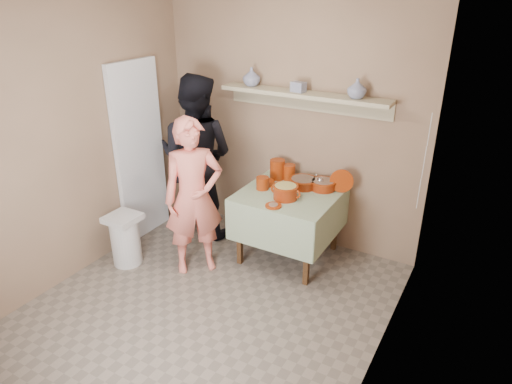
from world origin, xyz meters
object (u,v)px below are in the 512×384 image
Objects in this scene: person_cook at (194,198)px; cazuela_rice at (285,191)px; trash_bin at (125,239)px; person_helper at (196,156)px; serving_table at (290,203)px.

cazuela_rice is at bearing -12.53° from person_cook.
person_cook is 4.86× the size of cazuela_rice.
cazuela_rice is 0.59× the size of trash_bin.
person_helper is 1.20m from trash_bin.
trash_bin is (-1.45, -0.80, -0.56)m from cazuela_rice.
person_helper is 1.23m from serving_table.
person_cook is 0.86× the size of person_helper.
trash_bin is at bearing 157.11° from person_cook.
person_cook reaches higher than cazuela_rice.
person_helper reaches higher than trash_bin.
trash_bin is (-1.42, -0.96, -0.36)m from serving_table.
serving_table is 1.74× the size of trash_bin.
person_helper is at bearing 78.04° from person_cook.
person_helper is at bearing 178.79° from serving_table.
cazuela_rice reaches higher than trash_bin.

